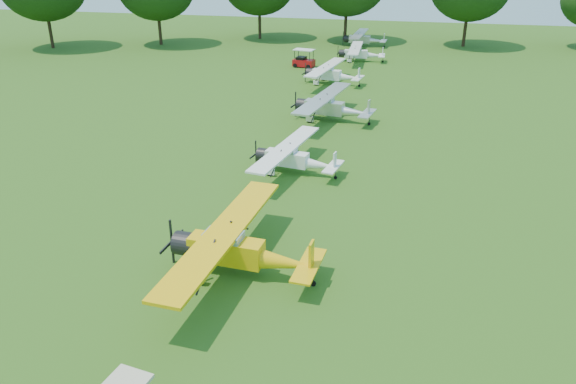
% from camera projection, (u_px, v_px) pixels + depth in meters
% --- Properties ---
extents(ground, '(160.00, 160.00, 0.00)m').
position_uv_depth(ground, '(249.00, 219.00, 30.09)').
color(ground, '#285314').
rests_on(ground, ground).
extents(tree_belt, '(137.36, 130.27, 14.52)m').
position_uv_depth(tree_belt, '(318.00, 72.00, 26.19)').
color(tree_belt, '#2F2012').
rests_on(tree_belt, ground).
extents(aircraft_2, '(7.06, 11.26, 2.21)m').
position_uv_depth(aircraft_2, '(237.00, 248.00, 24.69)').
color(aircraft_2, '#F2B90A').
rests_on(aircraft_2, ground).
extents(aircraft_3, '(5.82, 9.21, 1.81)m').
position_uv_depth(aircraft_3, '(293.00, 157.00, 35.54)').
color(aircraft_3, white).
rests_on(aircraft_3, ground).
extents(aircraft_4, '(6.77, 10.71, 2.10)m').
position_uv_depth(aircraft_4, '(330.00, 106.00, 45.63)').
color(aircraft_4, silver).
rests_on(aircraft_4, ground).
extents(aircraft_5, '(6.16, 9.76, 1.92)m').
position_uv_depth(aircraft_5, '(331.00, 73.00, 57.04)').
color(aircraft_5, white).
rests_on(aircraft_5, ground).
extents(aircraft_6, '(5.74, 9.14, 1.80)m').
position_uv_depth(aircraft_6, '(360.00, 53.00, 67.46)').
color(aircraft_6, white).
rests_on(aircraft_6, ground).
extents(aircraft_7, '(6.02, 9.59, 1.89)m').
position_uv_depth(aircraft_7, '(363.00, 38.00, 76.71)').
color(aircraft_7, silver).
rests_on(aircraft_7, ground).
extents(golf_cart, '(2.59, 1.87, 2.02)m').
position_uv_depth(golf_cart, '(303.00, 61.00, 64.71)').
color(golf_cart, '#B80D11').
rests_on(golf_cart, ground).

